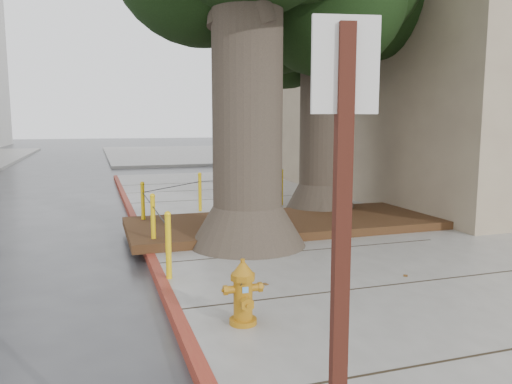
# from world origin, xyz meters

# --- Properties ---
(ground) EXTENTS (140.00, 140.00, 0.00)m
(ground) POSITION_xyz_m (0.00, 0.00, 0.00)
(ground) COLOR #28282B
(ground) RESTS_ON ground
(sidewalk_far) EXTENTS (16.00, 20.00, 0.15)m
(sidewalk_far) POSITION_xyz_m (6.00, 30.00, 0.07)
(sidewalk_far) COLOR slate
(sidewalk_far) RESTS_ON ground
(curb_red) EXTENTS (0.14, 26.00, 0.16)m
(curb_red) POSITION_xyz_m (-2.00, 2.50, 0.07)
(curb_red) COLOR maroon
(curb_red) RESTS_ON ground
(planter_bed) EXTENTS (6.40, 2.60, 0.16)m
(planter_bed) POSITION_xyz_m (0.90, 3.90, 0.23)
(planter_bed) COLOR black
(planter_bed) RESTS_ON sidewalk_main
(building_corner) EXTENTS (12.00, 13.00, 10.00)m
(building_corner) POSITION_xyz_m (10.00, 8.50, 5.00)
(building_corner) COLOR #9D8C6F
(building_corner) RESTS_ON ground
(building_side_white) EXTENTS (10.00, 10.00, 9.00)m
(building_side_white) POSITION_xyz_m (16.00, 26.00, 4.50)
(building_side_white) COLOR silver
(building_side_white) RESTS_ON ground
(building_side_grey) EXTENTS (12.00, 14.00, 12.00)m
(building_side_grey) POSITION_xyz_m (22.00, 32.00, 6.00)
(building_side_grey) COLOR slate
(building_side_grey) RESTS_ON ground
(tree_far) EXTENTS (4.50, 3.80, 7.17)m
(tree_far) POSITION_xyz_m (2.64, 5.32, 5.02)
(tree_far) COLOR #4C3F33
(tree_far) RESTS_ON sidewalk_main
(bollard_ring) EXTENTS (3.79, 5.39, 0.95)m
(bollard_ring) POSITION_xyz_m (-0.87, 4.38, 0.66)
(bollard_ring) COLOR yellow
(bollard_ring) RESTS_ON sidewalk_main
(fire_hydrant) EXTENTS (0.37, 0.33, 0.71)m
(fire_hydrant) POSITION_xyz_m (-1.38, -0.62, 0.50)
(fire_hydrant) COLOR #AF7011
(fire_hydrant) RESTS_ON sidewalk_main
(signpost) EXTENTS (0.25, 0.07, 2.52)m
(signpost) POSITION_xyz_m (-1.95, -3.85, 1.57)
(signpost) COLOR #471911
(signpost) RESTS_ON sidewalk_main
(car_silver) EXTENTS (4.06, 2.05, 1.32)m
(car_silver) POSITION_xyz_m (4.89, 18.83, 0.66)
(car_silver) COLOR #B1B1B6
(car_silver) RESTS_ON ground
(car_red) EXTENTS (3.34, 1.37, 1.07)m
(car_red) POSITION_xyz_m (10.89, 18.34, 0.54)
(car_red) COLOR maroon
(car_red) RESTS_ON ground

